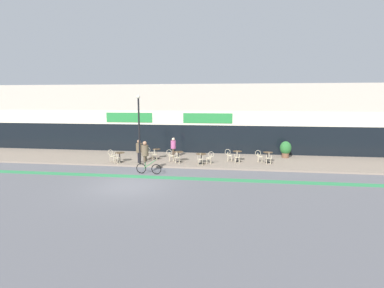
{
  "coord_description": "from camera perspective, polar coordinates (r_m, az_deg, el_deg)",
  "views": [
    {
      "loc": [
        5.69,
        -15.3,
        4.79
      ],
      "look_at": [
        2.79,
        5.29,
        1.61
      ],
      "focal_mm": 28.0,
      "sensor_mm": 36.0,
      "label": 1
    }
  ],
  "objects": [
    {
      "name": "cafe_chair_1_near",
      "position": [
        22.89,
        -7.13,
        -1.81
      ],
      "size": [
        0.45,
        0.6,
        0.9
      ],
      "rotation": [
        0.0,
        0.0,
        1.69
      ],
      "color": "beige",
      "rests_on": "sidewalk_slab"
    },
    {
      "name": "bistro_table_5",
      "position": [
        22.59,
        14.26,
        -2.08
      ],
      "size": [
        0.7,
        0.7,
        0.77
      ],
      "color": "black",
      "rests_on": "sidewalk_slab"
    },
    {
      "name": "storefront_facade",
      "position": [
        27.92,
        -3.76,
        4.96
      ],
      "size": [
        40.0,
        4.06,
        5.98
      ],
      "color": "#B2A899",
      "rests_on": "ground"
    },
    {
      "name": "cafe_chair_1_side",
      "position": [
        23.66,
        -8.22,
        -1.49
      ],
      "size": [
        0.58,
        0.42,
        0.9
      ],
      "rotation": [
        0.0,
        0.0,
        -0.04
      ],
      "color": "beige",
      "rests_on": "sidewalk_slab"
    },
    {
      "name": "cafe_chair_0_near",
      "position": [
        22.16,
        -14.23,
        -2.36
      ],
      "size": [
        0.44,
        0.59,
        0.9
      ],
      "rotation": [
        0.0,
        0.0,
        1.46
      ],
      "color": "beige",
      "rests_on": "sidewalk_slab"
    },
    {
      "name": "planter_pot",
      "position": [
        24.82,
        17.4,
        -0.89
      ],
      "size": [
        0.88,
        0.88,
        1.31
      ],
      "color": "brown",
      "rests_on": "sidewalk_slab"
    },
    {
      "name": "cafe_chair_3_near",
      "position": [
        20.96,
        1.59,
        -2.72
      ],
      "size": [
        0.44,
        0.59,
        0.9
      ],
      "rotation": [
        0.0,
        0.0,
        1.66
      ],
      "color": "beige",
      "rests_on": "sidewalk_slab"
    },
    {
      "name": "cyclist_0",
      "position": [
        19.24,
        -8.79,
        -2.03
      ],
      "size": [
        1.69,
        0.54,
        2.11
      ],
      "rotation": [
        0.0,
        0.0,
        -0.08
      ],
      "color": "black",
      "rests_on": "ground"
    },
    {
      "name": "sidewalk_slab",
      "position": [
        23.73,
        -6.01,
        -2.84
      ],
      "size": [
        40.0,
        5.5,
        0.12
      ],
      "primitive_type": "cube",
      "color": "gray",
      "rests_on": "ground"
    },
    {
      "name": "bistro_table_4",
      "position": [
        22.56,
        8.63,
        -1.92
      ],
      "size": [
        0.69,
        0.69,
        0.77
      ],
      "color": "black",
      "rests_on": "sidewalk_slab"
    },
    {
      "name": "cafe_chair_5_side",
      "position": [
        22.53,
        12.68,
        -2.13
      ],
      "size": [
        0.58,
        0.41,
        0.9
      ],
      "rotation": [
        0.0,
        0.0,
        0.02
      ],
      "color": "beige",
      "rests_on": "sidewalk_slab"
    },
    {
      "name": "bistro_table_3",
      "position": [
        21.57,
        1.76,
        -2.4
      ],
      "size": [
        0.75,
        0.75,
        0.72
      ],
      "color": "black",
      "rests_on": "sidewalk_slab"
    },
    {
      "name": "cafe_chair_4_near",
      "position": [
        21.95,
        8.62,
        -2.3
      ],
      "size": [
        0.45,
        0.6,
        0.9
      ],
      "rotation": [
        0.0,
        0.0,
        1.43
      ],
      "color": "beige",
      "rests_on": "sidewalk_slab"
    },
    {
      "name": "cafe_chair_5_near",
      "position": [
        21.99,
        14.42,
        -2.46
      ],
      "size": [
        0.42,
        0.59,
        0.9
      ],
      "rotation": [
        0.0,
        0.0,
        1.51
      ],
      "color": "beige",
      "rests_on": "sidewalk_slab"
    },
    {
      "name": "cafe_chair_4_side",
      "position": [
        22.57,
        7.04,
        -1.96
      ],
      "size": [
        0.59,
        0.43,
        0.9
      ],
      "rotation": [
        0.0,
        0.0,
        -0.09
      ],
      "color": "beige",
      "rests_on": "sidewalk_slab"
    },
    {
      "name": "bistro_table_2",
      "position": [
        22.19,
        -2.55,
        -2.03
      ],
      "size": [
        0.72,
        0.72,
        0.75
      ],
      "color": "black",
      "rests_on": "sidewalk_slab"
    },
    {
      "name": "bistro_table_0",
      "position": [
        22.73,
        -13.62,
        -2.09
      ],
      "size": [
        0.72,
        0.72,
        0.71
      ],
      "color": "black",
      "rests_on": "sidewalk_slab"
    },
    {
      "name": "ground_plane",
      "position": [
        17.01,
        -11.97,
        -7.84
      ],
      "size": [
        120.0,
        120.0,
        0.0
      ],
      "primitive_type": "plane",
      "color": "#5B5B60"
    },
    {
      "name": "lamp_post",
      "position": [
        21.31,
        -10.06,
        3.67
      ],
      "size": [
        0.26,
        0.26,
        4.9
      ],
      "color": "black",
      "rests_on": "sidewalk_slab"
    },
    {
      "name": "bike_lane_stripe",
      "position": [
        18.83,
        -9.9,
        -6.15
      ],
      "size": [
        36.0,
        0.7,
        0.01
      ],
      "primitive_type": "cube",
      "color": "#2D844C",
      "rests_on": "ground"
    },
    {
      "name": "bistro_table_1",
      "position": [
        23.49,
        -6.76,
        -1.51
      ],
      "size": [
        0.61,
        0.61,
        0.76
      ],
      "color": "black",
      "rests_on": "sidewalk_slab"
    },
    {
      "name": "cafe_chair_2_near",
      "position": [
        21.59,
        -2.85,
        -2.39
      ],
      "size": [
        0.4,
        0.57,
        0.9
      ],
      "rotation": [
        0.0,
        0.0,
        1.57
      ],
      "color": "beige",
      "rests_on": "sidewalk_slab"
    },
    {
      "name": "cafe_chair_0_side",
      "position": [
        22.97,
        -15.06,
        -2.01
      ],
      "size": [
        0.59,
        0.42,
        0.9
      ],
      "rotation": [
        0.0,
        0.0,
        -0.06
      ],
      "color": "beige",
      "rests_on": "sidewalk_slab"
    },
    {
      "name": "pedestrian_far_end",
      "position": [
        22.14,
        -10.05,
        -0.96
      ],
      "size": [
        0.54,
        0.54,
        1.69
      ],
      "rotation": [
        0.0,
        0.0,
        2.86
      ],
      "color": "black",
      "rests_on": "sidewalk_slab"
    },
    {
      "name": "pedestrian_near_end",
      "position": [
        23.79,
        -3.57,
        -0.33
      ],
      "size": [
        0.44,
        0.44,
        1.58
      ],
      "rotation": [
        0.0,
        0.0,
        3.05
      ],
      "color": "#4C3D2D",
      "rests_on": "sidewalk_slab"
    },
    {
      "name": "cafe_chair_3_side",
      "position": [
        21.5,
        3.41,
        -2.44
      ],
      "size": [
        0.59,
        0.44,
        0.9
      ],
      "rotation": [
        0.0,
        0.0,
        3.05
      ],
      "color": "beige",
      "rests_on": "sidewalk_slab"
    },
    {
      "name": "cafe_chair_2_side",
      "position": [
        22.31,
        -4.13,
        -2.04
      ],
      "size": [
        0.59,
        0.43,
        0.9
      ],
      "rotation": [
        0.0,
        0.0,
        0.08
      ],
      "color": "beige",
      "rests_on": "sidewalk_slab"
    }
  ]
}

